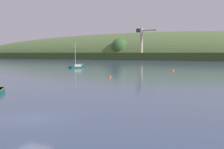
{
  "coord_description": "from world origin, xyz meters",
  "views": [
    {
      "loc": [
        15.09,
        -17.6,
        5.07
      ],
      "look_at": [
        -4.91,
        25.32,
        1.62
      ],
      "focal_mm": 46.93,
      "sensor_mm": 36.0,
      "label": 1
    }
  ],
  "objects_px": {
    "sailboat_midwater_white": "(75,68)",
    "dockside_crane": "(142,44)",
    "mooring_buoy_foreground": "(173,71)",
    "mooring_buoy_midchannel": "(110,77)"
  },
  "relations": [
    {
      "from": "mooring_buoy_midchannel",
      "to": "sailboat_midwater_white",
      "type": "bearing_deg",
      "value": 132.36
    },
    {
      "from": "sailboat_midwater_white",
      "to": "dockside_crane",
      "type": "bearing_deg",
      "value": -143.88
    },
    {
      "from": "dockside_crane",
      "to": "mooring_buoy_midchannel",
      "type": "bearing_deg",
      "value": -64.79
    },
    {
      "from": "dockside_crane",
      "to": "mooring_buoy_foreground",
      "type": "relative_size",
      "value": 27.6
    },
    {
      "from": "sailboat_midwater_white",
      "to": "mooring_buoy_foreground",
      "type": "relative_size",
      "value": 11.18
    },
    {
      "from": "dockside_crane",
      "to": "mooring_buoy_foreground",
      "type": "bearing_deg",
      "value": -58.41
    },
    {
      "from": "sailboat_midwater_white",
      "to": "mooring_buoy_foreground",
      "type": "height_order",
      "value": "sailboat_midwater_white"
    },
    {
      "from": "dockside_crane",
      "to": "sailboat_midwater_white",
      "type": "bearing_deg",
      "value": -73.17
    },
    {
      "from": "dockside_crane",
      "to": "sailboat_midwater_white",
      "type": "height_order",
      "value": "dockside_crane"
    },
    {
      "from": "dockside_crane",
      "to": "sailboat_midwater_white",
      "type": "xyz_separation_m",
      "value": [
        17.57,
        -119.39,
        -11.59
      ]
    }
  ]
}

